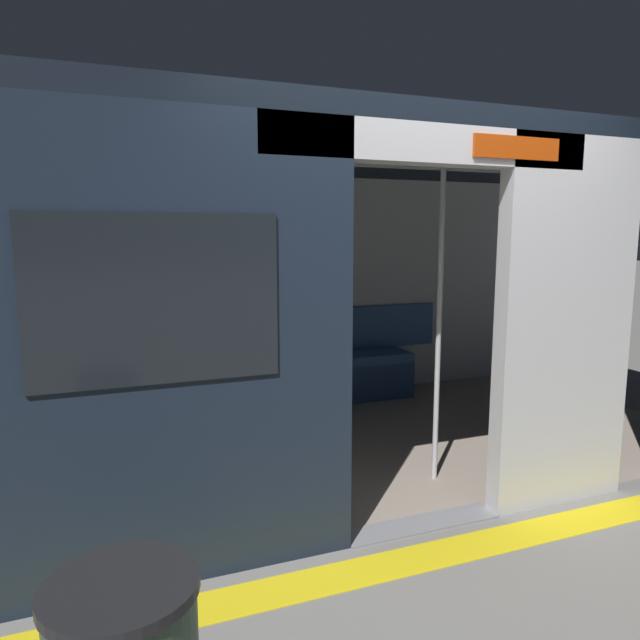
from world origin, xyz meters
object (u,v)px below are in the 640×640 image
book (298,356)px  grab_pole_door (326,330)px  train_car (327,248)px  grab_pole_far (439,320)px  bench_seat (289,371)px  person_seated (266,341)px  handbag (216,357)px

book → grab_pole_door: bearing=94.2°
book → train_car: bearing=100.1°
grab_pole_door → grab_pole_far: size_ratio=1.00×
bench_seat → person_seated: (0.24, 0.05, 0.33)m
book → grab_pole_door: size_ratio=0.10×
bench_seat → grab_pole_door: (0.42, 2.02, 0.75)m
grab_pole_far → book: bearing=-81.7°
handbag → grab_pole_far: grab_pole_far is taller
bench_seat → book: 0.19m
handbag → grab_pole_door: bearing=97.7°
grab_pole_far → person_seated: bearing=-70.6°
handbag → grab_pole_far: bearing=119.7°
person_seated → grab_pole_door: bearing=84.8°
person_seated → book: 0.44m
bench_seat → handbag: bearing=-2.2°
bench_seat → handbag: size_ratio=10.00×
person_seated → grab_pole_door: (0.18, 1.97, 0.42)m
bench_seat → grab_pole_far: (-0.42, 1.94, 0.75)m
train_car → grab_pole_far: (-0.48, 0.79, -0.46)m
train_car → grab_pole_door: bearing=67.7°
handbag → grab_pole_far: size_ratio=0.12×
book → grab_pole_far: size_ratio=0.10×
train_car → grab_pole_far: size_ratio=2.89×
bench_seat → grab_pole_door: grab_pole_door is taller
bench_seat → book: (-0.13, -0.08, 0.12)m
bench_seat → book: size_ratio=11.82×
train_car → person_seated: size_ratio=5.37×
grab_pole_far → grab_pole_door: bearing=5.8°
person_seated → grab_pole_door: 2.02m
book → handbag: bearing=22.7°
train_car → book: size_ratio=29.09×
train_car → person_seated: train_car is taller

